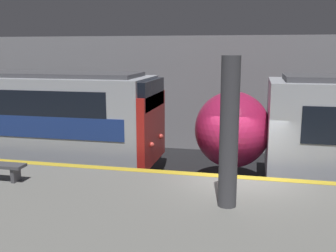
% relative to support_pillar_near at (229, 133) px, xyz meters
% --- Properties ---
extents(ground_plane, '(120.00, 120.00, 0.00)m').
position_rel_support_pillar_near_xyz_m(ground_plane, '(0.21, 2.16, -2.72)').
color(ground_plane, black).
extents(platform, '(40.00, 5.45, 1.11)m').
position_rel_support_pillar_near_xyz_m(platform, '(0.21, -0.56, -2.17)').
color(platform, slate).
rests_on(platform, ground).
extents(station_rear_barrier, '(50.00, 0.15, 5.02)m').
position_rel_support_pillar_near_xyz_m(station_rear_barrier, '(0.21, 8.96, -0.21)').
color(station_rear_barrier, '#939399').
rests_on(station_rear_barrier, ground).
extents(support_pillar_near, '(0.40, 0.40, 3.24)m').
position_rel_support_pillar_near_xyz_m(support_pillar_near, '(0.00, 0.00, 0.00)').
color(support_pillar_near, '#47474C').
rests_on(support_pillar_near, platform).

